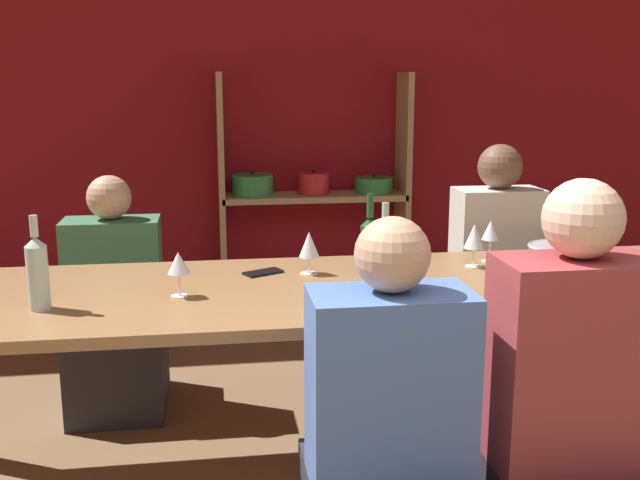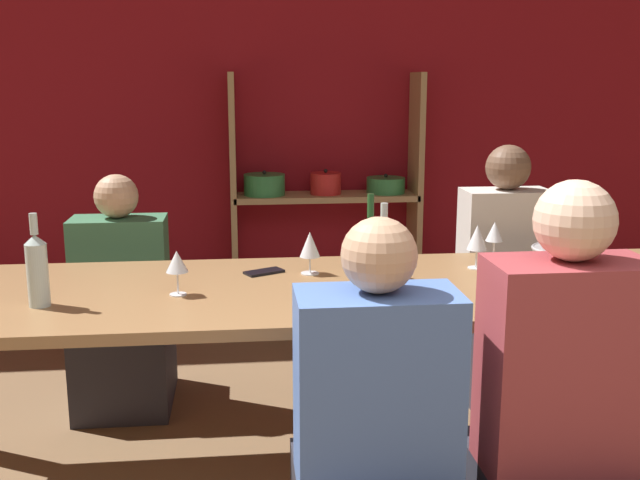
% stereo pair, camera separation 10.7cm
% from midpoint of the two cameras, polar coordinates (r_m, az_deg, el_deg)
% --- Properties ---
extents(wall_back_red, '(8.80, 0.06, 2.70)m').
position_cam_midpoint_polar(wall_back_red, '(4.79, -3.89, 10.19)').
color(wall_back_red, maroon).
rests_on(wall_back_red, ground_plane).
extents(shelf_unit, '(1.17, 0.30, 1.55)m').
position_cam_midpoint_polar(shelf_unit, '(4.70, -1.36, 0.62)').
color(shelf_unit, tan).
rests_on(shelf_unit, ground_plane).
extents(dining_table, '(3.08, 0.91, 0.77)m').
position_cam_midpoint_polar(dining_table, '(2.76, -0.81, -5.01)').
color(dining_table, olive).
rests_on(dining_table, ground_plane).
extents(mixing_bowl, '(0.24, 0.24, 0.10)m').
position_cam_midpoint_polar(mixing_bowl, '(3.08, 16.72, -1.21)').
color(mixing_bowl, '#B7BABC').
rests_on(mixing_bowl, dining_table).
extents(wine_bottle_green, '(0.08, 0.08, 0.31)m').
position_cam_midpoint_polar(wine_bottle_green, '(2.68, 3.82, -1.27)').
color(wine_bottle_green, '#B2C6C1').
rests_on(wine_bottle_green, dining_table).
extents(wine_bottle_dark, '(0.07, 0.07, 0.32)m').
position_cam_midpoint_polar(wine_bottle_dark, '(2.85, 2.73, -0.37)').
color(wine_bottle_dark, '#1E4C23').
rests_on(wine_bottle_dark, dining_table).
extents(wine_bottle_amber, '(0.07, 0.07, 0.31)m').
position_cam_midpoint_polar(wine_bottle_amber, '(2.62, -21.83, -2.25)').
color(wine_bottle_amber, '#B2C6C1').
rests_on(wine_bottle_amber, dining_table).
extents(wine_glass_white_b, '(0.07, 0.07, 0.17)m').
position_cam_midpoint_polar(wine_glass_white_b, '(3.14, 11.92, 0.62)').
color(wine_glass_white_b, white).
rests_on(wine_glass_white_b, dining_table).
extents(wine_glass_red_a, '(0.07, 0.07, 0.17)m').
position_cam_midpoint_polar(wine_glass_red_a, '(2.62, 17.44, -2.11)').
color(wine_glass_red_a, white).
rests_on(wine_glass_red_a, dining_table).
extents(wine_glass_empty_a, '(0.07, 0.07, 0.17)m').
position_cam_midpoint_polar(wine_glass_empty_a, '(2.73, 20.26, -1.72)').
color(wine_glass_empty_a, white).
rests_on(wine_glass_empty_a, dining_table).
extents(wine_glass_white_c, '(0.08, 0.08, 0.16)m').
position_cam_midpoint_polar(wine_glass_white_c, '(2.63, -11.88, -1.83)').
color(wine_glass_white_c, white).
rests_on(wine_glass_white_c, dining_table).
extents(wine_glass_white_d, '(0.08, 0.08, 0.18)m').
position_cam_midpoint_polar(wine_glass_white_d, '(3.03, 10.68, 0.19)').
color(wine_glass_white_d, white).
rests_on(wine_glass_white_d, dining_table).
extents(wine_glass_empty_b, '(0.08, 0.08, 0.17)m').
position_cam_midpoint_polar(wine_glass_empty_b, '(2.88, -1.90, -0.41)').
color(wine_glass_empty_b, white).
rests_on(wine_glass_empty_b, dining_table).
extents(cell_phone, '(0.17, 0.13, 0.01)m').
position_cam_midpoint_polar(cell_phone, '(2.92, -5.41, -2.48)').
color(cell_phone, black).
rests_on(cell_phone, dining_table).
extents(person_near_a, '(0.44, 0.55, 1.26)m').
position_cam_midpoint_polar(person_near_a, '(2.32, 16.88, -15.51)').
color(person_near_a, '#2D2D38').
rests_on(person_near_a, ground_plane).
extents(person_far_a, '(0.43, 0.53, 1.10)m').
position_cam_midpoint_polar(person_far_a, '(3.62, -16.05, -6.36)').
color(person_far_a, '#2D2D38').
rests_on(person_far_a, ground_plane).
extents(person_far_b, '(0.41, 0.51, 1.21)m').
position_cam_midpoint_polar(person_far_b, '(3.77, 12.27, -4.59)').
color(person_far_b, '#2D2D38').
rests_on(person_far_b, ground_plane).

